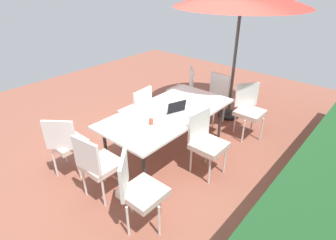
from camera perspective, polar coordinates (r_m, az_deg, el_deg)
The scene contains 12 objects.
ground_plane at distance 4.83m, azimuth 0.00°, elevation -6.56°, with size 10.00×10.00×0.02m, color #935442.
dining_table at distance 4.45m, azimuth 0.00°, elevation 1.23°, with size 2.25×1.13×0.77m.
chair_south at distance 5.00m, azimuth -6.34°, elevation 2.08°, with size 0.47×0.48×0.98m.
chair_west at distance 5.60m, azimuth 9.53°, elevation 4.83°, with size 0.47×0.46×0.98m.
chair_east at distance 3.75m, azimuth -14.34°, elevation -8.58°, with size 0.49×0.48×0.98m.
chair_southwest at distance 5.93m, azimuth 3.36°, elevation 6.54°, with size 0.59×0.59×0.98m.
chair_northeast at distance 3.29m, azimuth -6.21°, elevation -13.88°, with size 0.59×0.59×0.98m.
chair_southeast at distance 4.32m, azimuth -20.24°, elevation -4.23°, with size 0.58×0.58×0.98m.
chair_northwest at distance 5.25m, azimuth 16.30°, elevation 2.35°, with size 0.58×0.58×0.98m.
chair_north at distance 4.13m, azimuth 7.83°, elevation -4.16°, with size 0.47×0.48×0.98m.
laptop at distance 4.40m, azimuth 1.33°, elevation 2.24°, with size 0.38×0.34×0.21m.
cup at distance 4.04m, azimuth -3.52°, elevation -0.32°, with size 0.06×0.06×0.09m, color #CC4C33.
Camera 1 is at (3.00, 2.59, 2.75)m, focal length 29.60 mm.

